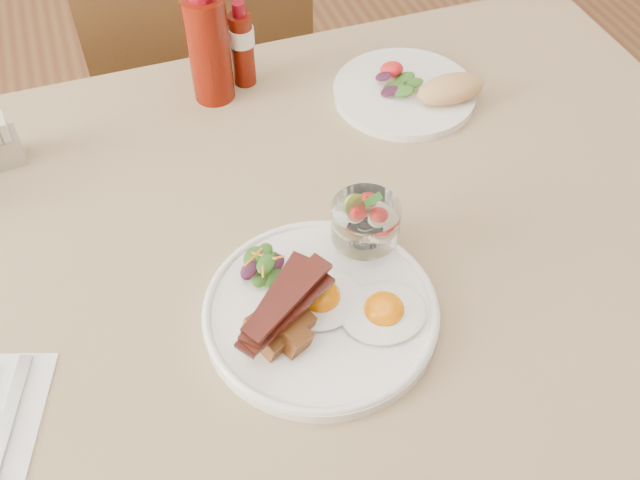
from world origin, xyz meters
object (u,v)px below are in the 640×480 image
at_px(main_plate, 321,312).
at_px(second_plate, 415,90).
at_px(table, 295,279).
at_px(fruit_cup, 365,222).
at_px(ketchup_bottle, 209,47).
at_px(hot_sauce_bottle, 242,45).
at_px(chair_far, 201,86).

distance_m(main_plate, second_plate, 0.44).
bearing_deg(table, fruit_cup, -38.17).
bearing_deg(fruit_cup, second_plate, 54.56).
xyz_separation_m(table, second_plate, (0.27, 0.22, 0.10)).
relative_size(main_plate, fruit_cup, 3.27).
distance_m(second_plate, ketchup_bottle, 0.32).
distance_m(fruit_cup, hot_sauce_bottle, 0.41).
xyz_separation_m(chair_far, ketchup_bottle, (-0.02, -0.34, 0.32)).
relative_size(chair_far, main_plate, 3.32).
bearing_deg(ketchup_bottle, main_plate, -87.79).
height_order(chair_far, second_plate, chair_far).
distance_m(table, hot_sauce_bottle, 0.38).
height_order(fruit_cup, ketchup_bottle, ketchup_bottle).
relative_size(second_plate, ketchup_bottle, 1.20).
height_order(fruit_cup, second_plate, fruit_cup).
relative_size(fruit_cup, ketchup_bottle, 0.45).
bearing_deg(second_plate, fruit_cup, -125.44).
bearing_deg(ketchup_bottle, chair_far, 85.77).
bearing_deg(fruit_cup, main_plate, -138.95).
distance_m(table, fruit_cup, 0.18).
distance_m(second_plate, hot_sauce_bottle, 0.28).
height_order(table, main_plate, main_plate).
height_order(table, fruit_cup, fruit_cup).
bearing_deg(table, main_plate, -93.21).
bearing_deg(second_plate, main_plate, -128.74).
xyz_separation_m(ketchup_bottle, hot_sauce_bottle, (0.05, 0.02, -0.02)).
xyz_separation_m(table, main_plate, (-0.01, -0.13, 0.10)).
bearing_deg(chair_far, hot_sauce_bottle, -84.69).
bearing_deg(second_plate, chair_far, 121.08).
bearing_deg(chair_far, main_plate, -90.53).
relative_size(table, fruit_cup, 15.51).
height_order(chair_far, ketchup_bottle, ketchup_bottle).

